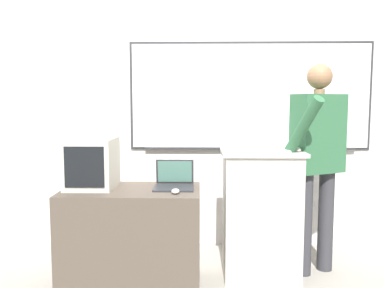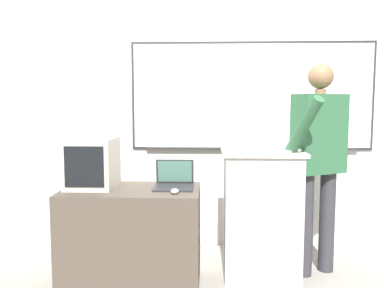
{
  "view_description": "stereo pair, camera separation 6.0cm",
  "coord_description": "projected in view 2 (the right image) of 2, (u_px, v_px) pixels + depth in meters",
  "views": [
    {
      "loc": [
        -0.07,
        -2.81,
        1.45
      ],
      "look_at": [
        -0.14,
        0.4,
        1.11
      ],
      "focal_mm": 38.0,
      "sensor_mm": 36.0,
      "label": 1
    },
    {
      "loc": [
        -0.01,
        -2.81,
        1.45
      ],
      "look_at": [
        -0.14,
        0.4,
        1.11
      ],
      "focal_mm": 38.0,
      "sensor_mm": 36.0,
      "label": 2
    }
  ],
  "objects": [
    {
      "name": "crt_monitor",
      "position": [
        92.0,
        163.0,
        3.2
      ],
      "size": [
        0.36,
        0.43,
        0.39
      ],
      "color": "beige",
      "rests_on": "side_desk"
    },
    {
      "name": "person_presenter",
      "position": [
        319.0,
        154.0,
        3.35
      ],
      "size": [
        0.6,
        0.7,
        1.76
      ],
      "rotation": [
        0.0,
        0.0,
        0.45
      ],
      "color": "#333338",
      "rests_on": "ground_plane"
    },
    {
      "name": "wireless_keyboard",
      "position": [
        262.0,
        150.0,
        3.22
      ],
      "size": [
        0.44,
        0.15,
        0.02
      ],
      "color": "silver",
      "rests_on": "lectern_podium"
    },
    {
      "name": "laptop",
      "position": [
        174.0,
        180.0,
        3.19
      ],
      "size": [
        0.31,
        0.28,
        0.21
      ],
      "color": "#28282D",
      "rests_on": "side_desk"
    },
    {
      "name": "lectern_podium",
      "position": [
        261.0,
        214.0,
        3.33
      ],
      "size": [
        0.66,
        0.48,
        1.06
      ],
      "color": "#BCB7AD",
      "rests_on": "ground_plane"
    },
    {
      "name": "back_wall",
      "position": [
        212.0,
        104.0,
        4.07
      ],
      "size": [
        6.4,
        0.17,
        2.85
      ],
      "color": "silver",
      "rests_on": "ground_plane"
    },
    {
      "name": "side_desk",
      "position": [
        132.0,
        238.0,
        3.18
      ],
      "size": [
        1.06,
        0.6,
        0.78
      ],
      "color": "#4C4238",
      "rests_on": "ground_plane"
    },
    {
      "name": "computer_mouse_by_keyboard",
      "position": [
        298.0,
        150.0,
        3.2
      ],
      "size": [
        0.06,
        0.1,
        0.03
      ],
      "color": "silver",
      "rests_on": "lectern_podium"
    },
    {
      "name": "computer_mouse_by_laptop",
      "position": [
        175.0,
        191.0,
        2.98
      ],
      "size": [
        0.06,
        0.1,
        0.03
      ],
      "color": "silver",
      "rests_on": "side_desk"
    }
  ]
}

